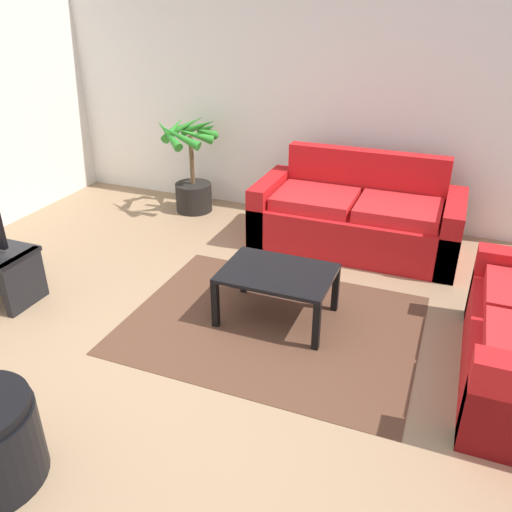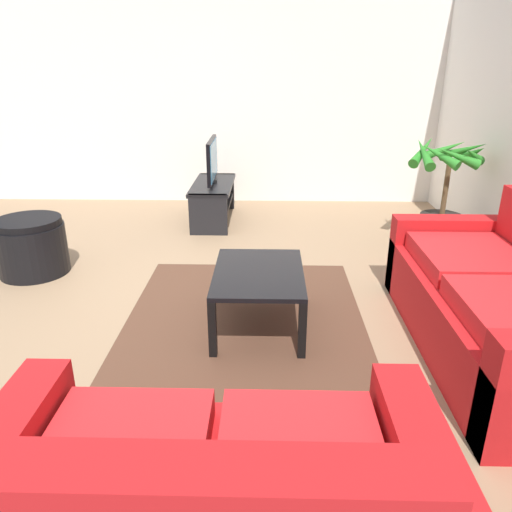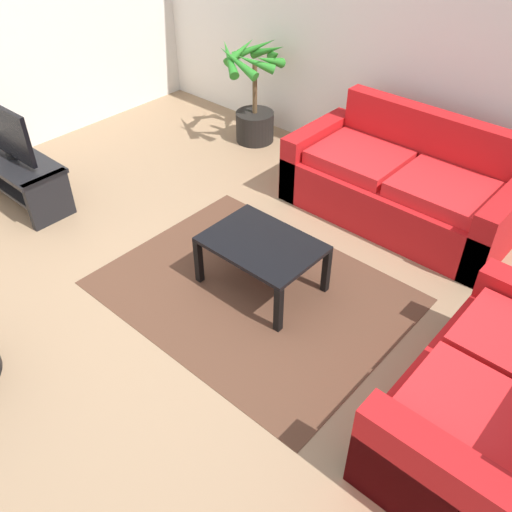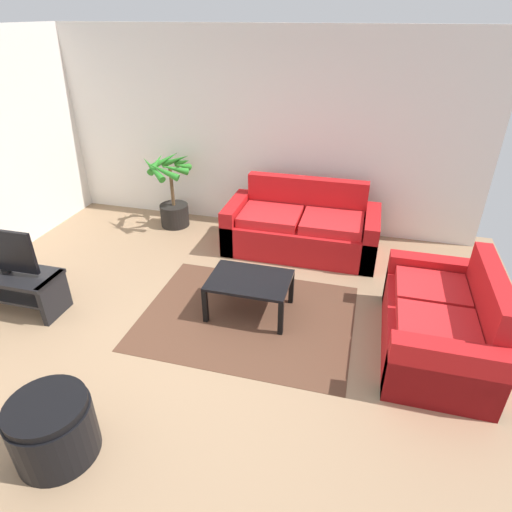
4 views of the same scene
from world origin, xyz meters
name	(u,v)px [view 1 (image 1 of 4)]	position (x,y,z in m)	size (l,w,h in m)	color
ground_plane	(184,361)	(0.00, 0.00, 0.00)	(6.60, 6.60, 0.00)	#937556
wall_back	(313,93)	(0.00, 3.00, 1.35)	(6.00, 0.06, 2.70)	silver
couch_main	(356,218)	(0.70, 2.28, 0.30)	(1.97, 0.90, 0.90)	red
coffee_table	(277,278)	(0.42, 0.76, 0.36)	(0.84, 0.61, 0.42)	black
area_rug	(272,324)	(0.42, 0.66, 0.00)	(2.20, 1.70, 0.01)	#513323
potted_palm	(192,172)	(-1.26, 2.54, 0.46)	(0.73, 0.78, 1.08)	black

